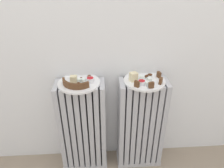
% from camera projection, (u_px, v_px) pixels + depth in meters
% --- Properties ---
extents(radiator_left, '(0.30, 0.15, 0.65)m').
position_uv_depth(radiator_left, '(83.00, 128.00, 1.37)').
color(radiator_left, '#B2B2B7').
rests_on(radiator_left, ground_plane).
extents(radiator_right, '(0.30, 0.15, 0.65)m').
position_uv_depth(radiator_right, '(141.00, 125.00, 1.39)').
color(radiator_right, '#B2B2B7').
rests_on(radiator_right, ground_plane).
extents(plate_left, '(0.24, 0.24, 0.01)m').
position_uv_depth(plate_left, '(79.00, 83.00, 1.20)').
color(plate_left, white).
rests_on(plate_left, radiator_left).
extents(plate_right, '(0.24, 0.24, 0.01)m').
position_uv_depth(plate_right, '(144.00, 81.00, 1.23)').
color(plate_right, white).
rests_on(plate_right, radiator_right).
extents(dark_cake_slice_left_0, '(0.02, 0.03, 0.03)m').
position_uv_depth(dark_cake_slice_left_0, '(64.00, 81.00, 1.17)').
color(dark_cake_slice_left_0, '#56351E').
rests_on(dark_cake_slice_left_0, plate_left).
extents(dark_cake_slice_left_1, '(0.03, 0.03, 0.03)m').
position_uv_depth(dark_cake_slice_left_1, '(65.00, 83.00, 1.15)').
color(dark_cake_slice_left_1, '#56351E').
rests_on(dark_cake_slice_left_1, plate_left).
extents(dark_cake_slice_left_2, '(0.03, 0.03, 0.03)m').
position_uv_depth(dark_cake_slice_left_2, '(68.00, 85.00, 1.14)').
color(dark_cake_slice_left_2, '#56351E').
rests_on(dark_cake_slice_left_2, plate_left).
extents(dark_cake_slice_left_3, '(0.03, 0.02, 0.03)m').
position_uv_depth(dark_cake_slice_left_3, '(72.00, 86.00, 1.12)').
color(dark_cake_slice_left_3, '#56351E').
rests_on(dark_cake_slice_left_3, plate_left).
extents(dark_cake_slice_left_4, '(0.03, 0.02, 0.03)m').
position_uv_depth(dark_cake_slice_left_4, '(77.00, 87.00, 1.12)').
color(dark_cake_slice_left_4, '#56351E').
rests_on(dark_cake_slice_left_4, plate_left).
extents(dark_cake_slice_left_5, '(0.03, 0.02, 0.03)m').
position_uv_depth(dark_cake_slice_left_5, '(82.00, 86.00, 1.12)').
color(dark_cake_slice_left_5, '#56351E').
rests_on(dark_cake_slice_left_5, plate_left).
extents(dark_cake_slice_left_6, '(0.03, 0.03, 0.03)m').
position_uv_depth(dark_cake_slice_left_6, '(86.00, 85.00, 1.14)').
color(dark_cake_slice_left_6, '#56351E').
rests_on(dark_cake_slice_left_6, plate_left).
extents(marble_cake_slice_left_0, '(0.04, 0.03, 0.04)m').
position_uv_depth(marble_cake_slice_left_0, '(74.00, 79.00, 1.19)').
color(marble_cake_slice_left_0, beige).
rests_on(marble_cake_slice_left_0, plate_left).
extents(turkish_delight_left_0, '(0.03, 0.03, 0.02)m').
position_uv_depth(turkish_delight_left_0, '(79.00, 80.00, 1.20)').
color(turkish_delight_left_0, white).
rests_on(turkish_delight_left_0, plate_left).
extents(turkish_delight_left_1, '(0.03, 0.03, 0.02)m').
position_uv_depth(turkish_delight_left_1, '(83.00, 80.00, 1.20)').
color(turkish_delight_left_1, white).
rests_on(turkish_delight_left_1, plate_left).
extents(medjool_date_left_0, '(0.03, 0.03, 0.02)m').
position_uv_depth(medjool_date_left_0, '(79.00, 84.00, 1.17)').
color(medjool_date_left_0, '#4C2814').
rests_on(medjool_date_left_0, plate_left).
extents(medjool_date_left_1, '(0.03, 0.03, 0.02)m').
position_uv_depth(medjool_date_left_1, '(82.00, 79.00, 1.22)').
color(medjool_date_left_1, '#4C2814').
rests_on(medjool_date_left_1, plate_left).
extents(medjool_date_left_2, '(0.03, 0.02, 0.02)m').
position_uv_depth(medjool_date_left_2, '(74.00, 78.00, 1.23)').
color(medjool_date_left_2, '#4C2814').
rests_on(medjool_date_left_2, plate_left).
extents(medjool_date_left_3, '(0.03, 0.03, 0.02)m').
position_uv_depth(medjool_date_left_3, '(89.00, 76.00, 1.25)').
color(medjool_date_left_3, '#4C2814').
rests_on(medjool_date_left_3, plate_left).
extents(jam_bowl_left, '(0.05, 0.05, 0.03)m').
position_uv_depth(jam_bowl_left, '(90.00, 80.00, 1.20)').
color(jam_bowl_left, white).
rests_on(jam_bowl_left, plate_left).
extents(dark_cake_slice_right_0, '(0.03, 0.03, 0.04)m').
position_uv_depth(dark_cake_slice_right_0, '(137.00, 84.00, 1.15)').
color(dark_cake_slice_right_0, '#56351E').
rests_on(dark_cake_slice_right_0, plate_right).
extents(dark_cake_slice_right_1, '(0.03, 0.02, 0.04)m').
position_uv_depth(dark_cake_slice_right_1, '(151.00, 85.00, 1.13)').
color(dark_cake_slice_right_1, '#56351E').
rests_on(dark_cake_slice_right_1, plate_right).
extents(dark_cake_slice_right_2, '(0.03, 0.03, 0.04)m').
position_uv_depth(dark_cake_slice_right_2, '(161.00, 81.00, 1.18)').
color(dark_cake_slice_right_2, '#56351E').
rests_on(dark_cake_slice_right_2, plate_right).
extents(dark_cake_slice_right_3, '(0.02, 0.03, 0.04)m').
position_uv_depth(dark_cake_slice_right_3, '(159.00, 75.00, 1.24)').
color(dark_cake_slice_right_3, '#56351E').
rests_on(dark_cake_slice_right_3, plate_right).
extents(marble_cake_slice_right_0, '(0.05, 0.05, 0.05)m').
position_uv_depth(marble_cake_slice_right_0, '(133.00, 77.00, 1.20)').
color(marble_cake_slice_right_0, beige).
rests_on(marble_cake_slice_right_0, plate_right).
extents(turkish_delight_right_0, '(0.03, 0.03, 0.03)m').
position_uv_depth(turkish_delight_right_0, '(142.00, 78.00, 1.22)').
color(turkish_delight_right_0, white).
rests_on(turkish_delight_right_0, plate_right).
extents(turkish_delight_right_1, '(0.03, 0.03, 0.02)m').
position_uv_depth(turkish_delight_right_1, '(147.00, 83.00, 1.17)').
color(turkish_delight_right_1, white).
rests_on(turkish_delight_right_1, plate_right).
extents(turkish_delight_right_2, '(0.03, 0.03, 0.02)m').
position_uv_depth(turkish_delight_right_2, '(149.00, 80.00, 1.20)').
color(turkish_delight_right_2, white).
rests_on(turkish_delight_right_2, plate_right).
extents(medjool_date_right_0, '(0.03, 0.02, 0.01)m').
position_uv_depth(medjool_date_right_0, '(150.00, 75.00, 1.27)').
color(medjool_date_right_0, '#4C2814').
rests_on(medjool_date_right_0, plate_right).
extents(medjool_date_right_1, '(0.03, 0.02, 0.02)m').
position_uv_depth(medjool_date_right_1, '(136.00, 74.00, 1.27)').
color(medjool_date_right_1, '#4C2814').
rests_on(medjool_date_right_1, plate_right).
extents(medjool_date_right_2, '(0.03, 0.03, 0.02)m').
position_uv_depth(medjool_date_right_2, '(146.00, 76.00, 1.25)').
color(medjool_date_right_2, '#4C2814').
rests_on(medjool_date_right_2, plate_right).
extents(jam_bowl_right, '(0.05, 0.05, 0.02)m').
position_uv_depth(jam_bowl_right, '(142.00, 82.00, 1.17)').
color(jam_bowl_right, white).
rests_on(jam_bowl_right, plate_right).
extents(fork, '(0.02, 0.11, 0.00)m').
position_uv_depth(fork, '(145.00, 83.00, 1.19)').
color(fork, '#B7B7BC').
rests_on(fork, plate_right).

